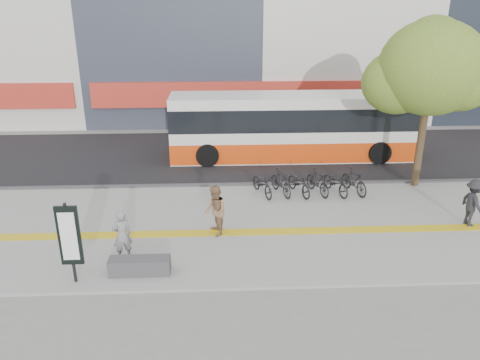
{
  "coord_description": "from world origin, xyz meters",
  "views": [
    {
      "loc": [
        -0.45,
        -11.8,
        6.78
      ],
      "look_at": [
        0.19,
        2.0,
        1.45
      ],
      "focal_mm": 34.46,
      "sensor_mm": 36.0,
      "label": 1
    }
  ],
  "objects_px": {
    "bench": "(140,266)",
    "bus": "(291,128)",
    "street_tree": "(429,70)",
    "pedestrian_dark": "(473,203)",
    "seated_woman": "(122,235)",
    "pedestrian_tan": "(215,211)",
    "signboard": "(69,237)"
  },
  "relations": [
    {
      "from": "street_tree",
      "to": "seated_woman",
      "type": "xyz_separation_m",
      "value": [
        -10.35,
        -5.23,
        -3.7
      ]
    },
    {
      "from": "bus",
      "to": "seated_woman",
      "type": "xyz_separation_m",
      "value": [
        -6.0,
        -8.91,
        -0.61
      ]
    },
    {
      "from": "seated_woman",
      "to": "signboard",
      "type": "bearing_deg",
      "value": 22.41
    },
    {
      "from": "street_tree",
      "to": "bus",
      "type": "height_order",
      "value": "street_tree"
    },
    {
      "from": "street_tree",
      "to": "bench",
      "type": "bearing_deg",
      "value": -148.38
    },
    {
      "from": "pedestrian_tan",
      "to": "signboard",
      "type": "bearing_deg",
      "value": -70.1
    },
    {
      "from": "bus",
      "to": "pedestrian_dark",
      "type": "height_order",
      "value": "bus"
    },
    {
      "from": "signboard",
      "to": "seated_woman",
      "type": "relative_size",
      "value": 1.5
    },
    {
      "from": "pedestrian_dark",
      "to": "bus",
      "type": "bearing_deg",
      "value": 25.75
    },
    {
      "from": "bench",
      "to": "street_tree",
      "type": "relative_size",
      "value": 0.25
    },
    {
      "from": "signboard",
      "to": "bus",
      "type": "bearing_deg",
      "value": 54.9
    },
    {
      "from": "street_tree",
      "to": "pedestrian_dark",
      "type": "distance_m",
      "value": 5.17
    },
    {
      "from": "pedestrian_dark",
      "to": "street_tree",
      "type": "bearing_deg",
      "value": -1.16
    },
    {
      "from": "seated_woman",
      "to": "pedestrian_tan",
      "type": "relative_size",
      "value": 0.92
    },
    {
      "from": "street_tree",
      "to": "pedestrian_dark",
      "type": "height_order",
      "value": "street_tree"
    },
    {
      "from": "seated_woman",
      "to": "pedestrian_dark",
      "type": "bearing_deg",
      "value": 164.28
    },
    {
      "from": "bench",
      "to": "bus",
      "type": "relative_size",
      "value": 0.15
    },
    {
      "from": "signboard",
      "to": "bus",
      "type": "height_order",
      "value": "bus"
    },
    {
      "from": "bench",
      "to": "seated_woman",
      "type": "xyz_separation_m",
      "value": [
        -0.57,
        0.79,
        0.51
      ]
    },
    {
      "from": "bench",
      "to": "bus",
      "type": "xyz_separation_m",
      "value": [
        5.43,
        9.7,
        1.12
      ]
    },
    {
      "from": "bench",
      "to": "pedestrian_dark",
      "type": "bearing_deg",
      "value": 13.21
    },
    {
      "from": "bus",
      "to": "street_tree",
      "type": "bearing_deg",
      "value": -40.24
    },
    {
      "from": "bench",
      "to": "pedestrian_dark",
      "type": "relative_size",
      "value": 1.03
    },
    {
      "from": "street_tree",
      "to": "bus",
      "type": "relative_size",
      "value": 0.58
    },
    {
      "from": "bench",
      "to": "seated_woman",
      "type": "bearing_deg",
      "value": 125.81
    },
    {
      "from": "pedestrian_tan",
      "to": "street_tree",
      "type": "bearing_deg",
      "value": 102.39
    },
    {
      "from": "pedestrian_dark",
      "to": "signboard",
      "type": "bearing_deg",
      "value": 95.76
    },
    {
      "from": "street_tree",
      "to": "bus",
      "type": "bearing_deg",
      "value": 139.76
    },
    {
      "from": "signboard",
      "to": "seated_woman",
      "type": "xyz_separation_m",
      "value": [
        1.03,
        1.09,
        -0.55
      ]
    },
    {
      "from": "bench",
      "to": "seated_woman",
      "type": "distance_m",
      "value": 1.09
    },
    {
      "from": "signboard",
      "to": "seated_woman",
      "type": "height_order",
      "value": "signboard"
    },
    {
      "from": "street_tree",
      "to": "pedestrian_tan",
      "type": "distance_m",
      "value": 9.44
    }
  ]
}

